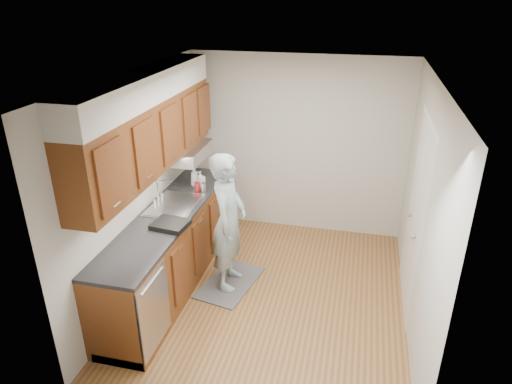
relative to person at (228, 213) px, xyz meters
The scene contains 15 objects.
floor 1.09m from the person, 13.79° to the right, with size 3.50×3.50×0.00m, color #915E37.
ceiling 1.64m from the person, 13.79° to the right, with size 3.50×3.50×0.00m, color white.
wall_left 1.03m from the person, behind, with size 0.02×3.50×2.50m, color #B3B2A8.
wall_right 2.05m from the person, ahead, with size 0.02×3.50×2.50m, color #B3B2A8.
wall_back 1.73m from the person, 72.12° to the left, with size 3.00×0.02×2.50m, color #B3B2A8.
counter 0.83m from the person, 169.11° to the right, with size 0.64×2.80×1.30m.
upper_cabinets 1.29m from the person, behind, with size 0.47×2.80×1.21m.
closet_door 2.02m from the person, ahead, with size 0.02×1.22×2.05m, color white.
floor_mat 0.94m from the person, 90.00° to the left, with size 0.53×0.90×0.02m, color slate.
person is the anchor object (origin of this frame).
soap_bottle_a 0.94m from the person, 133.94° to the left, with size 0.10×0.10×0.26m, color #B5BFC5.
soap_bottle_b 0.88m from the person, 130.24° to the left, with size 0.09×0.09×0.20m, color #B5BFC5.
soda_can 0.73m from the person, 137.86° to the left, with size 0.07×0.07×0.12m, color #B31E24.
steel_can 0.69m from the person, 132.97° to the left, with size 0.07×0.07×0.12m, color #A5A5AA.
dish_rack 0.67m from the person, 139.82° to the right, with size 0.36×0.30×0.06m, color black.
Camera 1 is at (0.83, -4.25, 3.28)m, focal length 32.00 mm.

